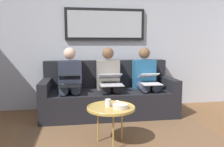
{
  "coord_description": "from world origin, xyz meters",
  "views": [
    {
      "loc": [
        0.52,
        1.65,
        1.2
      ],
      "look_at": [
        0.0,
        -1.7,
        0.75
      ],
      "focal_mm": 36.11,
      "sensor_mm": 36.0,
      "label": 1
    }
  ],
  "objects": [
    {
      "name": "couch",
      "position": [
        0.0,
        -2.12,
        0.31
      ],
      "size": [
        2.2,
        0.9,
        0.9
      ],
      "color": "black",
      "rests_on": "ground_plane"
    },
    {
      "name": "bowl",
      "position": [
        0.04,
        -0.83,
        0.48
      ],
      "size": [
        0.18,
        0.18,
        0.05
      ],
      "primitive_type": "cylinder",
      "color": "beige",
      "rests_on": "coffee_table"
    },
    {
      "name": "coffee_table",
      "position": [
        0.14,
        -0.9,
        0.44
      ],
      "size": [
        0.57,
        0.57,
        0.47
      ],
      "color": "tan",
      "rests_on": "ground_plane"
    },
    {
      "name": "laptop_white",
      "position": [
        -0.64,
        -1.82,
        0.63
      ],
      "size": [
        0.3,
        0.39,
        0.17
      ],
      "color": "white"
    },
    {
      "name": "laptop_silver",
      "position": [
        0.0,
        -1.82,
        0.63
      ],
      "size": [
        0.36,
        0.4,
        0.17
      ],
      "color": "silver"
    },
    {
      "name": "person_right",
      "position": [
        0.64,
        -2.05,
        0.61
      ],
      "size": [
        0.38,
        0.58,
        1.14
      ],
      "color": "#2D3342",
      "rests_on": "couch"
    },
    {
      "name": "area_rug",
      "position": [
        0.0,
        -0.85,
        0.0
      ],
      "size": [
        2.6,
        1.8,
        0.01
      ],
      "primitive_type": "cube",
      "color": "brown",
      "rests_on": "ground_plane"
    },
    {
      "name": "person_middle",
      "position": [
        0.0,
        -2.05,
        0.61
      ],
      "size": [
        0.38,
        0.58,
        1.14
      ],
      "color": "gray",
      "rests_on": "couch"
    },
    {
      "name": "cup",
      "position": [
        0.17,
        -0.93,
        0.5
      ],
      "size": [
        0.07,
        0.07,
        0.09
      ],
      "primitive_type": "cylinder",
      "color": "silver",
      "rests_on": "coffee_table"
    },
    {
      "name": "framed_mirror",
      "position": [
        0.0,
        -2.51,
        1.55
      ],
      "size": [
        1.46,
        0.05,
        0.58
      ],
      "color": "black"
    },
    {
      "name": "laptop_black",
      "position": [
        0.64,
        -1.82,
        0.63
      ],
      "size": [
        0.33,
        0.38,
        0.17
      ],
      "color": "black"
    },
    {
      "name": "wall_rear",
      "position": [
        0.0,
        -2.6,
        1.3
      ],
      "size": [
        6.0,
        0.12,
        2.6
      ],
      "primitive_type": "cube",
      "color": "#B7BCC6",
      "rests_on": "ground_plane"
    },
    {
      "name": "person_left",
      "position": [
        -0.64,
        -2.05,
        0.61
      ],
      "size": [
        0.38,
        0.58,
        1.14
      ],
      "color": "#235B84",
      "rests_on": "couch"
    }
  ]
}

